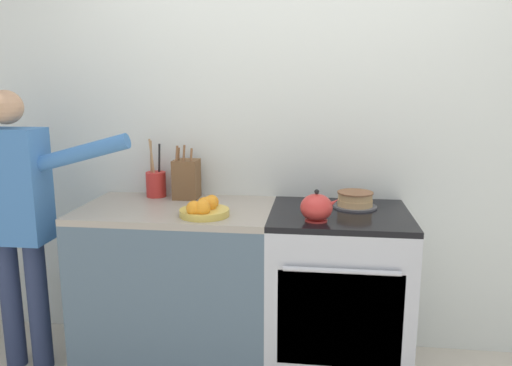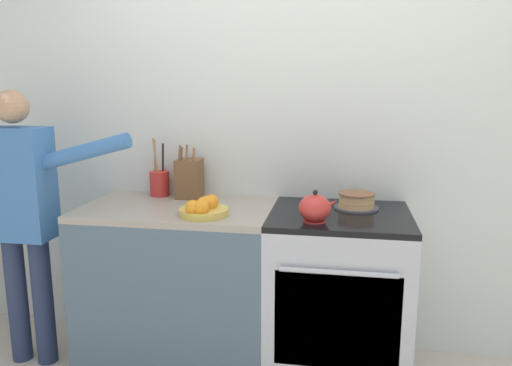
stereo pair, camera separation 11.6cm
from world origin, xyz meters
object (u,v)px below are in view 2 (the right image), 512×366
object	(u,v)px
layer_cake	(357,201)
knife_block	(189,178)
utensil_crock	(160,182)
stove_range	(337,296)
tea_kettle	(315,208)
person_baker	(23,207)
fruit_bowl	(204,208)

from	to	relation	value
layer_cake	knife_block	world-z (taller)	knife_block
utensil_crock	stove_range	bearing A→B (deg)	-12.42
tea_kettle	person_baker	world-z (taller)	person_baker
layer_cake	stove_range	bearing A→B (deg)	-125.99
layer_cake	utensil_crock	xyz separation A→B (m)	(-1.15, 0.12, 0.04)
stove_range	person_baker	size ratio (longest dim) A/B	0.59
stove_range	utensil_crock	world-z (taller)	utensil_crock
tea_kettle	knife_block	xyz separation A→B (m)	(-0.75, 0.40, 0.05)
utensil_crock	fruit_bowl	distance (m)	0.55
knife_block	person_baker	xyz separation A→B (m)	(-0.83, -0.37, -0.11)
fruit_bowl	person_baker	world-z (taller)	person_baker
utensil_crock	person_baker	size ratio (longest dim) A/B	0.22
layer_cake	utensil_crock	bearing A→B (deg)	174.05
utensil_crock	tea_kettle	bearing A→B (deg)	-23.76
person_baker	layer_cake	bearing A→B (deg)	4.42
fruit_bowl	tea_kettle	bearing A→B (deg)	-1.71
stove_range	fruit_bowl	distance (m)	0.86
stove_range	layer_cake	world-z (taller)	layer_cake
tea_kettle	fruit_bowl	bearing A→B (deg)	178.29
knife_block	utensil_crock	bearing A→B (deg)	173.78
tea_kettle	fruit_bowl	distance (m)	0.56
fruit_bowl	person_baker	size ratio (longest dim) A/B	0.16
stove_range	utensil_crock	distance (m)	1.21
stove_range	knife_block	size ratio (longest dim) A/B	2.88
layer_cake	tea_kettle	world-z (taller)	tea_kettle
stove_range	fruit_bowl	size ratio (longest dim) A/B	3.61
fruit_bowl	knife_block	bearing A→B (deg)	116.89
fruit_bowl	person_baker	xyz separation A→B (m)	(-1.02, 0.01, -0.04)
layer_cake	tea_kettle	size ratio (longest dim) A/B	1.22
utensil_crock	person_baker	xyz separation A→B (m)	(-0.64, -0.39, -0.08)
stove_range	fruit_bowl	world-z (taller)	fruit_bowl
layer_cake	person_baker	xyz separation A→B (m)	(-1.79, -0.27, -0.04)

